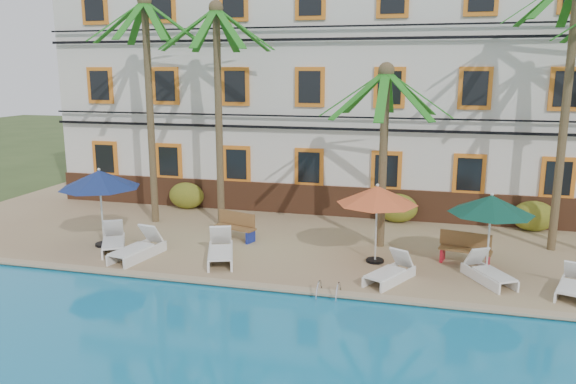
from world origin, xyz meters
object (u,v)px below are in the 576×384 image
(lounger_d, at_px, (390,272))
(bench_right, at_px, (466,248))
(umbrella_green, at_px, (491,205))
(bench_left, at_px, (236,226))
(palm_b, at_px, (218,85))
(pool_ladder, at_px, (328,295))
(lounger_a, at_px, (113,241))
(lounger_f, at_px, (572,285))
(lounger_b, at_px, (138,248))
(palm_a, at_px, (148,80))
(lounger_c, at_px, (221,251))
(lounger_e, at_px, (488,272))
(palm_c, at_px, (384,128))
(umbrella_red, at_px, (377,195))
(umbrella_blue, at_px, (100,180))
(palm_d, at_px, (569,74))

(lounger_d, height_order, bench_right, bench_right)
(umbrella_green, distance_m, lounger_d, 3.36)
(bench_left, bearing_deg, lounger_d, -26.19)
(palm_b, relative_size, pool_ladder, 10.72)
(lounger_a, bearing_deg, lounger_f, -1.47)
(lounger_b, height_order, pool_ladder, lounger_b)
(lounger_d, bearing_deg, palm_a, 156.11)
(lounger_c, distance_m, lounger_e, 7.67)
(palm_c, height_order, umbrella_red, palm_c)
(palm_b, relative_size, lounger_e, 4.37)
(palm_a, relative_size, umbrella_blue, 3.20)
(umbrella_red, relative_size, umbrella_green, 1.02)
(lounger_c, bearing_deg, lounger_e, 1.49)
(umbrella_red, bearing_deg, lounger_a, -173.61)
(lounger_a, bearing_deg, pool_ladder, -15.02)
(lounger_a, bearing_deg, umbrella_blue, 150.20)
(palm_c, relative_size, palm_d, 0.68)
(umbrella_red, height_order, lounger_d, umbrella_red)
(palm_d, xyz_separation_m, lounger_f, (-0.23, -3.86, -5.26))
(lounger_b, bearing_deg, lounger_e, 3.29)
(palm_c, relative_size, umbrella_green, 2.51)
(umbrella_blue, height_order, lounger_c, umbrella_blue)
(umbrella_blue, bearing_deg, palm_a, 86.09)
(umbrella_blue, distance_m, bench_left, 4.68)
(lounger_d, bearing_deg, lounger_f, 2.78)
(lounger_b, height_order, bench_right, lounger_b)
(lounger_b, relative_size, bench_left, 1.32)
(palm_b, height_order, umbrella_red, palm_b)
(palm_a, bearing_deg, lounger_e, -16.16)
(lounger_c, height_order, lounger_d, lounger_c)
(umbrella_green, distance_m, bench_right, 1.79)
(lounger_b, xyz_separation_m, bench_left, (2.27, 2.57, 0.17))
(lounger_b, distance_m, lounger_c, 2.57)
(lounger_e, bearing_deg, palm_c, 142.05)
(bench_left, height_order, bench_right, same)
(palm_d, relative_size, bench_right, 5.54)
(lounger_b, bearing_deg, lounger_c, 8.66)
(lounger_d, distance_m, pool_ladder, 2.04)
(palm_c, bearing_deg, palm_a, 173.70)
(lounger_c, bearing_deg, lounger_a, 178.23)
(umbrella_red, relative_size, lounger_f, 1.39)
(palm_d, relative_size, umbrella_blue, 3.36)
(palm_c, distance_m, umbrella_red, 2.43)
(palm_d, bearing_deg, lounger_c, -159.82)
(palm_a, height_order, bench_right, palm_a)
(bench_left, bearing_deg, lounger_e, -14.06)
(pool_ladder, bearing_deg, lounger_a, 164.98)
(bench_right, bearing_deg, bench_left, 175.32)
(palm_b, height_order, lounger_e, palm_b)
(umbrella_green, xyz_separation_m, lounger_b, (-10.22, -1.21, -1.69))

